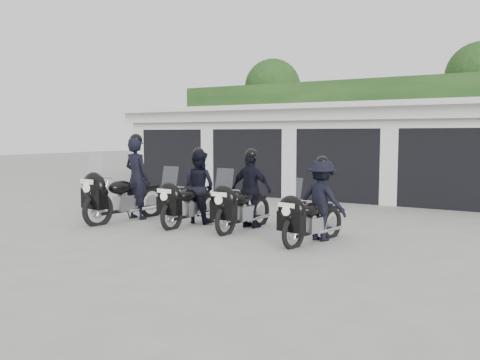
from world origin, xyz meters
The scene contains 7 objects.
ground centered at (0.00, 0.00, 0.00)m, with size 80.00×80.00×0.00m, color gray.
garage_block centered at (0.00, 8.06, 1.42)m, with size 16.40×6.80×2.96m.
background_vegetation centered at (0.37, 12.92, 2.77)m, with size 20.00×3.90×5.80m.
police_bike_a centered at (-3.12, -0.22, 0.84)m, with size 0.90×2.42×2.11m.
police_bike_b centered at (-1.47, 0.22, 0.75)m, with size 0.83×2.05×1.78m.
police_bike_c centered at (-0.16, 0.32, 0.75)m, with size 1.00×2.05×1.78m.
police_bike_d centered at (1.63, -0.13, 0.71)m, with size 1.09×1.90×1.67m.
Camera 1 is at (5.21, -9.05, 2.03)m, focal length 38.00 mm.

